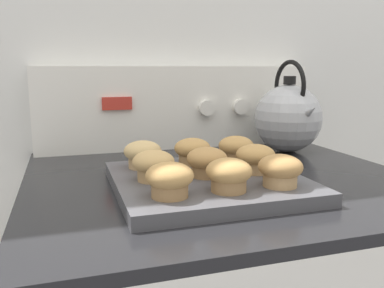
{
  "coord_description": "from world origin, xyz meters",
  "views": [
    {
      "loc": [
        -0.28,
        -0.36,
        1.14
      ],
      "look_at": [
        -0.07,
        0.3,
        1.01
      ],
      "focal_mm": 38.0,
      "sensor_mm": 36.0,
      "label": 1
    }
  ],
  "objects_px": {
    "muffin_r1_c0": "(154,165)",
    "muffin_r1_c1": "(207,161)",
    "muffin_pan": "(207,182)",
    "muffin_r0_c2": "(280,170)",
    "muffin_r2_c0": "(143,154)",
    "muffin_r2_c1": "(192,151)",
    "muffin_r0_c0": "(170,179)",
    "muffin_r0_c1": "(229,174)",
    "muffin_r1_c2": "(255,158)",
    "tea_kettle": "(288,117)",
    "muffin_r2_c2": "(236,148)"
  },
  "relations": [
    {
      "from": "muffin_r1_c1",
      "to": "muffin_r2_c2",
      "type": "xyz_separation_m",
      "value": [
        0.09,
        0.09,
        0.0
      ]
    },
    {
      "from": "muffin_r1_c0",
      "to": "muffin_r1_c1",
      "type": "relative_size",
      "value": 1.0
    },
    {
      "from": "muffin_r2_c0",
      "to": "muffin_r2_c1",
      "type": "bearing_deg",
      "value": -0.28
    },
    {
      "from": "muffin_pan",
      "to": "tea_kettle",
      "type": "xyz_separation_m",
      "value": [
        0.29,
        0.24,
        0.07
      ]
    },
    {
      "from": "muffin_pan",
      "to": "muffin_r2_c0",
      "type": "bearing_deg",
      "value": 135.48
    },
    {
      "from": "muffin_pan",
      "to": "muffin_r0_c2",
      "type": "relative_size",
      "value": 4.49
    },
    {
      "from": "muffin_pan",
      "to": "muffin_r1_c0",
      "type": "xyz_separation_m",
      "value": [
        -0.09,
        -0.0,
        0.04
      ]
    },
    {
      "from": "muffin_r1_c2",
      "to": "muffin_r2_c2",
      "type": "relative_size",
      "value": 1.0
    },
    {
      "from": "muffin_r1_c1",
      "to": "muffin_r0_c2",
      "type": "bearing_deg",
      "value": -45.11
    },
    {
      "from": "muffin_r2_c1",
      "to": "tea_kettle",
      "type": "height_order",
      "value": "tea_kettle"
    },
    {
      "from": "muffin_r0_c0",
      "to": "muffin_r1_c0",
      "type": "distance_m",
      "value": 0.09
    },
    {
      "from": "muffin_r1_c2",
      "to": "muffin_r2_c1",
      "type": "xyz_separation_m",
      "value": [
        -0.09,
        0.09,
        0.0
      ]
    },
    {
      "from": "muffin_r1_c0",
      "to": "tea_kettle",
      "type": "height_order",
      "value": "tea_kettle"
    },
    {
      "from": "tea_kettle",
      "to": "muffin_r2_c0",
      "type": "bearing_deg",
      "value": -159.63
    },
    {
      "from": "muffin_r0_c1",
      "to": "muffin_r0_c0",
      "type": "bearing_deg",
      "value": 179.95
    },
    {
      "from": "muffin_r0_c0",
      "to": "muffin_r2_c0",
      "type": "relative_size",
      "value": 1.0
    },
    {
      "from": "muffin_r2_c2",
      "to": "tea_kettle",
      "type": "relative_size",
      "value": 0.31
    },
    {
      "from": "muffin_pan",
      "to": "muffin_r2_c1",
      "type": "xyz_separation_m",
      "value": [
        0.0,
        0.09,
        0.04
      ]
    },
    {
      "from": "muffin_r0_c0",
      "to": "muffin_r1_c1",
      "type": "distance_m",
      "value": 0.13
    },
    {
      "from": "muffin_r1_c0",
      "to": "muffin_r2_c2",
      "type": "height_order",
      "value": "same"
    },
    {
      "from": "muffin_r1_c1",
      "to": "muffin_r1_c2",
      "type": "xyz_separation_m",
      "value": [
        0.09,
        -0.0,
        0.0
      ]
    },
    {
      "from": "muffin_r1_c1",
      "to": "muffin_r1_c2",
      "type": "distance_m",
      "value": 0.09
    },
    {
      "from": "muffin_r1_c0",
      "to": "muffin_r2_c1",
      "type": "relative_size",
      "value": 1.0
    },
    {
      "from": "muffin_pan",
      "to": "muffin_r2_c0",
      "type": "relative_size",
      "value": 4.49
    },
    {
      "from": "muffin_pan",
      "to": "muffin_r1_c1",
      "type": "relative_size",
      "value": 4.49
    },
    {
      "from": "muffin_r2_c1",
      "to": "muffin_r2_c0",
      "type": "bearing_deg",
      "value": 179.72
    },
    {
      "from": "muffin_r2_c2",
      "to": "muffin_r1_c0",
      "type": "bearing_deg",
      "value": -154.32
    },
    {
      "from": "muffin_r1_c1",
      "to": "muffin_r2_c0",
      "type": "height_order",
      "value": "same"
    },
    {
      "from": "muffin_r1_c2",
      "to": "muffin_r2_c1",
      "type": "relative_size",
      "value": 1.0
    },
    {
      "from": "muffin_r1_c0",
      "to": "muffin_r1_c1",
      "type": "bearing_deg",
      "value": -1.48
    },
    {
      "from": "muffin_r2_c1",
      "to": "muffin_r2_c2",
      "type": "bearing_deg",
      "value": -1.69
    },
    {
      "from": "muffin_r2_c0",
      "to": "muffin_r1_c0",
      "type": "bearing_deg",
      "value": -89.73
    },
    {
      "from": "muffin_r0_c0",
      "to": "tea_kettle",
      "type": "bearing_deg",
      "value": 40.53
    },
    {
      "from": "muffin_r2_c1",
      "to": "tea_kettle",
      "type": "distance_m",
      "value": 0.33
    },
    {
      "from": "muffin_r0_c2",
      "to": "tea_kettle",
      "type": "relative_size",
      "value": 0.31
    },
    {
      "from": "muffin_r1_c2",
      "to": "tea_kettle",
      "type": "distance_m",
      "value": 0.32
    },
    {
      "from": "muffin_pan",
      "to": "muffin_r1_c0",
      "type": "relative_size",
      "value": 4.49
    },
    {
      "from": "muffin_r2_c1",
      "to": "muffin_r2_c2",
      "type": "relative_size",
      "value": 1.0
    },
    {
      "from": "muffin_r0_c2",
      "to": "muffin_r0_c0",
      "type": "bearing_deg",
      "value": -179.87
    },
    {
      "from": "muffin_r1_c2",
      "to": "tea_kettle",
      "type": "bearing_deg",
      "value": 49.31
    },
    {
      "from": "muffin_r1_c2",
      "to": "tea_kettle",
      "type": "xyz_separation_m",
      "value": [
        0.21,
        0.24,
        0.04
      ]
    },
    {
      "from": "muffin_r2_c0",
      "to": "muffin_r0_c0",
      "type": "bearing_deg",
      "value": -88.78
    },
    {
      "from": "muffin_r1_c1",
      "to": "muffin_r2_c2",
      "type": "distance_m",
      "value": 0.13
    },
    {
      "from": "muffin_pan",
      "to": "muffin_r1_c1",
      "type": "bearing_deg",
      "value": -113.89
    },
    {
      "from": "muffin_r1_c0",
      "to": "muffin_r2_c0",
      "type": "relative_size",
      "value": 1.0
    },
    {
      "from": "muffin_pan",
      "to": "muffin_r0_c2",
      "type": "distance_m",
      "value": 0.13
    },
    {
      "from": "muffin_r0_c1",
      "to": "muffin_r1_c2",
      "type": "distance_m",
      "value": 0.13
    },
    {
      "from": "muffin_pan",
      "to": "muffin_r0_c2",
      "type": "height_order",
      "value": "muffin_r0_c2"
    },
    {
      "from": "muffin_pan",
      "to": "muffin_r2_c2",
      "type": "xyz_separation_m",
      "value": [
        0.09,
        0.09,
        0.04
      ]
    },
    {
      "from": "muffin_r0_c0",
      "to": "muffin_r1_c1",
      "type": "relative_size",
      "value": 1.0
    }
  ]
}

